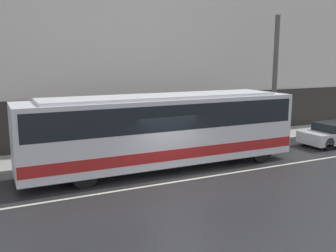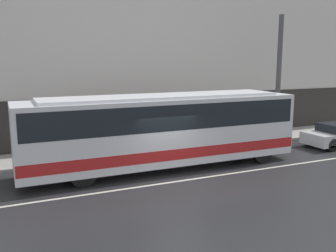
{
  "view_description": "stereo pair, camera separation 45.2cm",
  "coord_description": "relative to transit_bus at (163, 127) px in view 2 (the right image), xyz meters",
  "views": [
    {
      "loc": [
        -6.47,
        -12.64,
        4.79
      ],
      "look_at": [
        0.56,
        1.95,
        1.89
      ],
      "focal_mm": 40.0,
      "sensor_mm": 36.0,
      "label": 1
    },
    {
      "loc": [
        -6.06,
        -12.83,
        4.79
      ],
      "look_at": [
        0.56,
        1.95,
        1.89
      ],
      "focal_mm": 40.0,
      "sensor_mm": 36.0,
      "label": 2
    }
  ],
  "objects": [
    {
      "name": "ground_plane",
      "position": [
        -0.34,
        -1.95,
        -1.84
      ],
      "size": [
        60.0,
        60.0,
        0.0
      ],
      "primitive_type": "plane",
      "color": "#262628"
    },
    {
      "name": "sidewalk",
      "position": [
        -0.34,
        3.49,
        -1.77
      ],
      "size": [
        60.0,
        2.87,
        0.15
      ],
      "color": "#A09E99",
      "rests_on": "ground_plane"
    },
    {
      "name": "building_facade",
      "position": [
        -0.34,
        5.06,
        3.52
      ],
      "size": [
        60.0,
        0.35,
        11.11
      ],
      "color": "silver",
      "rests_on": "ground_plane"
    },
    {
      "name": "lane_stripe",
      "position": [
        -0.34,
        -1.95,
        -1.84
      ],
      "size": [
        54.0,
        0.14,
        0.01
      ],
      "color": "beige",
      "rests_on": "ground_plane"
    },
    {
      "name": "transit_bus",
      "position": [
        0.0,
        0.0,
        0.0
      ],
      "size": [
        12.35,
        2.49,
        3.27
      ],
      "color": "silver",
      "rests_on": "ground_plane"
    },
    {
      "name": "utility_pole_near",
      "position": [
        8.49,
        2.66,
        1.88
      ],
      "size": [
        0.28,
        0.28,
        7.14
      ],
      "color": "#4C4C4F",
      "rests_on": "sidewalk"
    },
    {
      "name": "pedestrian_waiting",
      "position": [
        -1.35,
        2.65,
        -0.97
      ],
      "size": [
        0.36,
        0.36,
        1.57
      ],
      "color": "#333338",
      "rests_on": "sidewalk"
    }
  ]
}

